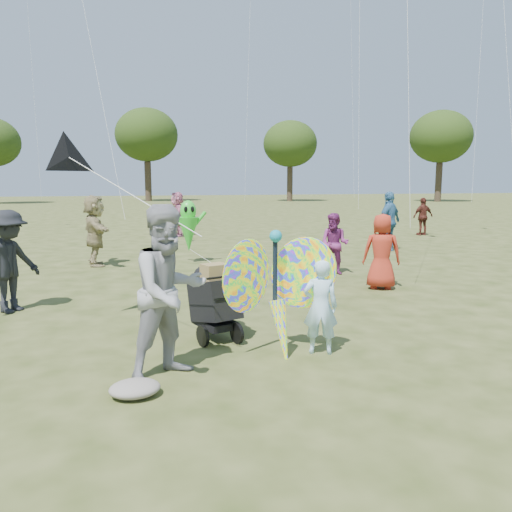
# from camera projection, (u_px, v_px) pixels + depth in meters

# --- Properties ---
(ground) EXTENTS (160.00, 160.00, 0.00)m
(ground) POSITION_uv_depth(u_px,v_px,m) (303.00, 355.00, 6.50)
(ground) COLOR #51592B
(ground) RESTS_ON ground
(child_girl) EXTENTS (0.53, 0.44, 1.25)m
(child_girl) POSITION_uv_depth(u_px,v_px,m) (320.00, 307.00, 6.48)
(child_girl) COLOR #B3E1FE
(child_girl) RESTS_ON ground
(adult_man) EXTENTS (1.20, 1.11, 1.99)m
(adult_man) POSITION_uv_depth(u_px,v_px,m) (169.00, 292.00, 5.67)
(adult_man) COLOR #95959A
(adult_man) RESTS_ON ground
(grey_bag) EXTENTS (0.54, 0.44, 0.17)m
(grey_bag) POSITION_uv_depth(u_px,v_px,m) (135.00, 388.00, 5.23)
(grey_bag) COLOR gray
(grey_bag) RESTS_ON ground
(crowd_a) EXTENTS (0.92, 0.79, 1.59)m
(crowd_a) POSITION_uv_depth(u_px,v_px,m) (382.00, 251.00, 10.43)
(crowd_a) COLOR #AB2C1B
(crowd_a) RESTS_ON ground
(crowd_b) EXTENTS (1.23, 1.30, 1.77)m
(crowd_b) POSITION_uv_depth(u_px,v_px,m) (9.00, 261.00, 8.54)
(crowd_b) COLOR black
(crowd_b) RESTS_ON ground
(crowd_c) EXTENTS (1.22, 0.96, 1.93)m
(crowd_c) POSITION_uv_depth(u_px,v_px,m) (389.00, 222.00, 16.13)
(crowd_c) COLOR teal
(crowd_c) RESTS_ON ground
(crowd_d) EXTENTS (0.76, 1.81, 1.90)m
(crowd_d) POSITION_uv_depth(u_px,v_px,m) (95.00, 231.00, 13.31)
(crowd_d) COLOR #98895E
(crowd_d) RESTS_ON ground
(crowd_e) EXTENTS (0.91, 0.91, 1.49)m
(crowd_e) POSITION_uv_depth(u_px,v_px,m) (335.00, 244.00, 12.11)
(crowd_e) COLOR #762766
(crowd_e) RESTS_ON ground
(crowd_h) EXTENTS (0.95, 0.43, 1.59)m
(crowd_h) POSITION_uv_depth(u_px,v_px,m) (423.00, 216.00, 21.03)
(crowd_h) COLOR #51231B
(crowd_h) RESTS_ON ground
(crowd_j) EXTENTS (0.60, 1.72, 1.84)m
(crowd_j) POSITION_uv_depth(u_px,v_px,m) (177.00, 214.00, 20.63)
(crowd_j) COLOR #C57090
(crowd_j) RESTS_ON ground
(jogging_stroller) EXTENTS (0.70, 1.12, 1.09)m
(jogging_stroller) POSITION_uv_depth(u_px,v_px,m) (214.00, 295.00, 7.18)
(jogging_stroller) COLOR black
(jogging_stroller) RESTS_ON ground
(butterfly_kite) EXTENTS (1.74, 0.75, 1.84)m
(butterfly_kite) POSITION_uv_depth(u_px,v_px,m) (278.00, 292.00, 6.37)
(butterfly_kite) COLOR red
(butterfly_kite) RESTS_ON ground
(delta_kite_rig) EXTENTS (2.03, 2.65, 1.41)m
(delta_kite_rig) POSITION_uv_depth(u_px,v_px,m) (70.00, 158.00, 7.41)
(delta_kite_rig) COLOR black
(delta_kite_rig) RESTS_ON ground
(alien_kite) EXTENTS (1.12, 0.69, 1.74)m
(alien_kite) POSITION_uv_depth(u_px,v_px,m) (189.00, 228.00, 13.77)
(alien_kite) COLOR green
(alien_kite) RESTS_ON ground
(tree_line) EXTENTS (91.78, 33.60, 10.79)m
(tree_line) POSITION_uv_depth(u_px,v_px,m) (171.00, 135.00, 49.24)
(tree_line) COLOR #3A2D21
(tree_line) RESTS_ON ground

